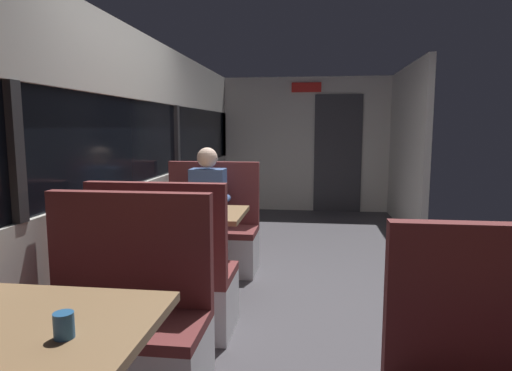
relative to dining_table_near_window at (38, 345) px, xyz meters
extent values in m
cube|color=#423F44|center=(0.89, 2.09, -0.65)|extent=(3.30, 9.20, 0.02)
cube|color=beige|center=(-0.56, 2.09, -0.16)|extent=(0.08, 8.40, 0.95)
cube|color=beige|center=(-0.56, 2.09, 1.36)|extent=(0.08, 8.40, 0.60)
cube|color=black|center=(-0.57, 2.09, 0.69)|extent=(0.03, 8.40, 0.75)
cube|color=#2D2D30|center=(-0.54, 0.69, 0.69)|extent=(0.06, 0.08, 0.75)
cube|color=#2D2D30|center=(-0.54, 3.49, 0.69)|extent=(0.06, 0.08, 0.75)
cube|color=#2D2D30|center=(-0.54, 6.29, 0.69)|extent=(0.06, 0.08, 0.75)
cube|color=beige|center=(0.89, 6.29, 0.51)|extent=(2.90, 0.08, 2.30)
cube|color=#333338|center=(1.44, 6.24, 0.36)|extent=(0.80, 0.04, 2.00)
cube|color=red|center=(0.89, 6.23, 1.48)|extent=(0.50, 0.03, 0.16)
cube|color=beige|center=(2.34, 5.09, 0.51)|extent=(0.08, 2.40, 2.30)
cube|color=olive|center=(0.00, 0.00, 0.08)|extent=(0.90, 0.70, 0.04)
cube|color=silver|center=(0.00, 0.66, -0.44)|extent=(0.95, 0.50, 0.39)
cube|color=brown|center=(0.00, 0.66, -0.22)|extent=(0.95, 0.50, 0.06)
cube|color=brown|center=(0.00, 0.87, 0.14)|extent=(0.95, 0.08, 0.65)
cylinder|color=#9E9EA3|center=(0.00, 2.16, -0.29)|extent=(0.10, 0.10, 0.70)
cube|color=olive|center=(0.00, 2.16, 0.08)|extent=(0.90, 0.70, 0.04)
cube|color=silver|center=(0.00, 1.50, -0.44)|extent=(0.95, 0.50, 0.39)
cube|color=brown|center=(0.00, 1.50, -0.22)|extent=(0.95, 0.50, 0.06)
cube|color=brown|center=(0.00, 1.29, 0.14)|extent=(0.95, 0.08, 0.65)
cube|color=silver|center=(0.00, 2.82, -0.44)|extent=(0.95, 0.50, 0.39)
cube|color=brown|center=(0.00, 2.82, -0.22)|extent=(0.95, 0.50, 0.06)
cube|color=brown|center=(0.00, 3.03, 0.14)|extent=(0.95, 0.08, 0.65)
cube|color=brown|center=(1.79, 0.27, 0.14)|extent=(0.95, 0.08, 0.65)
cube|color=#26262D|center=(0.00, 2.82, -0.41)|extent=(0.30, 0.36, 0.45)
cube|color=#3F598C|center=(0.00, 2.77, 0.11)|extent=(0.34, 0.22, 0.60)
sphere|color=beige|center=(0.00, 2.75, 0.52)|extent=(0.20, 0.20, 0.20)
cylinder|color=#3F598C|center=(-0.20, 2.59, 0.13)|extent=(0.07, 0.28, 0.07)
cylinder|color=#3F598C|center=(0.20, 2.59, 0.13)|extent=(0.07, 0.28, 0.07)
cylinder|color=#26598C|center=(0.18, -0.12, 0.15)|extent=(0.07, 0.07, 0.09)
cylinder|color=#26598C|center=(0.15, 2.32, 0.15)|extent=(0.07, 0.07, 0.09)
camera|label=1|loc=(1.02, -1.46, 0.82)|focal=31.11mm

